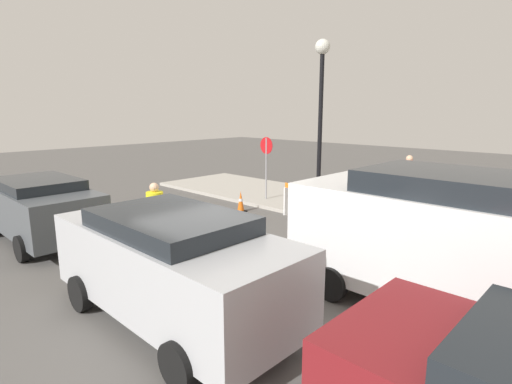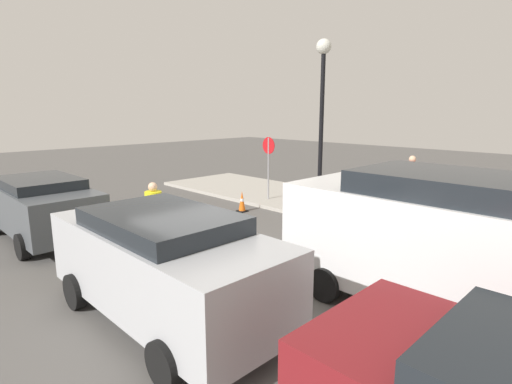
# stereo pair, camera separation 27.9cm
# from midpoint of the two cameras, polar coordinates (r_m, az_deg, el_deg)

# --- Properties ---
(ground_plane) EXTENTS (60.00, 60.00, 0.00)m
(ground_plane) POSITION_cam_midpoint_polar(r_m,az_deg,el_deg) (8.67, -5.67, -10.63)
(ground_plane) COLOR #565451
(sidewalk_slab) EXTENTS (18.00, 3.85, 0.12)m
(sidewalk_slab) POSITION_cam_midpoint_polar(r_m,az_deg,el_deg) (13.44, 16.09, -2.70)
(sidewalk_slab) COLOR #ADA89E
(sidewalk_slab) RESTS_ON ground_plane
(streetlamp_post) EXTENTS (0.44, 0.44, 5.18)m
(streetlamp_post) POSITION_cam_midpoint_polar(r_m,az_deg,el_deg) (12.28, 10.06, 12.24)
(streetlamp_post) COLOR black
(streetlamp_post) RESTS_ON sidewalk_slab
(stop_sign) EXTENTS (0.60, 0.06, 2.23)m
(stop_sign) POSITION_cam_midpoint_polar(r_m,az_deg,el_deg) (14.28, 2.36, 4.91)
(stop_sign) COLOR gray
(stop_sign) RESTS_ON sidewalk_slab
(barricade_0) EXTENTS (0.80, 0.26, 1.05)m
(barricade_0) POSITION_cam_midpoint_polar(r_m,az_deg,el_deg) (12.35, 6.15, -1.16)
(barricade_0) COLOR white
(barricade_0) RESTS_ON ground_plane
(barricade_1) EXTENTS (0.92, 0.14, 0.98)m
(barricade_1) POSITION_cam_midpoint_polar(r_m,az_deg,el_deg) (9.67, -8.80, -4.94)
(barricade_1) COLOR white
(barricade_1) RESTS_ON ground_plane
(traffic_cone_0) EXTENTS (0.30, 0.30, 0.69)m
(traffic_cone_0) POSITION_cam_midpoint_polar(r_m,az_deg,el_deg) (10.92, -10.99, -4.22)
(traffic_cone_0) COLOR black
(traffic_cone_0) RESTS_ON ground_plane
(traffic_cone_1) EXTENTS (0.30, 0.30, 0.69)m
(traffic_cone_1) POSITION_cam_midpoint_polar(r_m,az_deg,el_deg) (13.08, -1.40, -1.40)
(traffic_cone_1) COLOR black
(traffic_cone_1) RESTS_ON ground_plane
(traffic_cone_2) EXTENTS (0.30, 0.30, 0.54)m
(traffic_cone_2) POSITION_cam_midpoint_polar(r_m,az_deg,el_deg) (11.33, -10.93, -4.03)
(traffic_cone_2) COLOR black
(traffic_cone_2) RESTS_ON ground_plane
(traffic_cone_3) EXTENTS (0.30, 0.30, 0.47)m
(traffic_cone_3) POSITION_cam_midpoint_polar(r_m,az_deg,el_deg) (11.79, -12.27, -3.65)
(traffic_cone_3) COLOR black
(traffic_cone_3) RESTS_ON ground_plane
(traffic_cone_4) EXTENTS (0.30, 0.30, 0.64)m
(traffic_cone_4) POSITION_cam_midpoint_polar(r_m,az_deg,el_deg) (12.54, -10.88, -2.28)
(traffic_cone_4) COLOR black
(traffic_cone_4) RESTS_ON ground_plane
(person_worker) EXTENTS (0.45, 0.45, 1.61)m
(person_worker) POSITION_cam_midpoint_polar(r_m,az_deg,el_deg) (9.80, -13.56, -3.02)
(person_worker) COLOR #33333D
(person_worker) RESTS_ON ground_plane
(person_pedestrian) EXTENTS (0.52, 0.52, 1.71)m
(person_pedestrian) POSITION_cam_midpoint_polar(r_m,az_deg,el_deg) (14.11, 21.78, 1.63)
(person_pedestrian) COLOR #33333D
(person_pedestrian) RESTS_ON sidewalk_slab
(parked_car_0) EXTENTS (4.20, 1.91, 1.60)m
(parked_car_0) POSITION_cam_midpoint_polar(r_m,az_deg,el_deg) (11.56, -27.68, -1.53)
(parked_car_0) COLOR #4C5156
(parked_car_0) RESTS_ON ground_plane
(parked_car_1) EXTENTS (4.43, 1.97, 1.76)m
(parked_car_1) POSITION_cam_midpoint_polar(r_m,az_deg,el_deg) (6.42, -11.80, -9.47)
(parked_car_1) COLOR #B7BABF
(parked_car_1) RESTS_ON ground_plane
(work_van) EXTENTS (5.23, 2.26, 2.32)m
(work_van) POSITION_cam_midpoint_polar(r_m,az_deg,el_deg) (7.13, 26.94, -6.00)
(work_van) COLOR white
(work_van) RESTS_ON ground_plane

